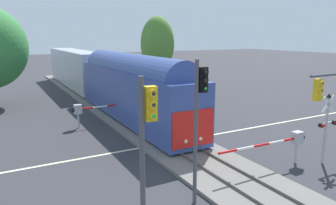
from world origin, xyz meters
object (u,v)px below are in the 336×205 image
(commuter_train, at_px, (99,75))
(crossing_gate_far, at_px, (88,109))
(traffic_signal_median, at_px, (199,110))
(oak_far_right, at_px, (157,44))
(crossing_gate_near, at_px, (289,141))
(traffic_signal_near_left, at_px, (146,142))
(crossing_signal_mast, at_px, (327,122))

(commuter_train, relative_size, crossing_gate_far, 6.23)
(traffic_signal_median, height_order, oak_far_right, oak_far_right)
(crossing_gate_near, relative_size, oak_far_right, 0.63)
(traffic_signal_near_left, height_order, traffic_signal_median, traffic_signal_median)
(commuter_train, bearing_deg, traffic_signal_median, -96.73)
(crossing_signal_mast, distance_m, traffic_signal_median, 8.51)
(commuter_train, distance_m, traffic_signal_near_left, 25.51)
(crossing_gate_near, bearing_deg, crossing_gate_far, 120.47)
(oak_far_right, bearing_deg, crossing_gate_far, -132.48)
(crossing_signal_mast, height_order, traffic_signal_median, traffic_signal_median)
(commuter_train, height_order, crossing_gate_near, commuter_train)
(crossing_gate_far, height_order, oak_far_right, oak_far_right)
(oak_far_right, bearing_deg, traffic_signal_median, -113.69)
(crossing_gate_far, xyz_separation_m, traffic_signal_median, (0.99, -13.52, 2.61))
(commuter_train, relative_size, traffic_signal_median, 6.55)
(commuter_train, distance_m, oak_far_right, 11.48)
(crossing_signal_mast, bearing_deg, oak_far_right, 81.93)
(crossing_signal_mast, relative_size, oak_far_right, 0.42)
(crossing_signal_mast, relative_size, traffic_signal_near_left, 0.67)
(commuter_train, bearing_deg, traffic_signal_near_left, -103.57)
(commuter_train, xyz_separation_m, crossing_gate_near, (3.75, -21.62, -1.40))
(crossing_gate_far, relative_size, traffic_signal_near_left, 1.09)
(traffic_signal_median, xyz_separation_m, oak_far_right, (12.30, 28.04, 1.78))
(commuter_train, height_order, oak_far_right, oak_far_right)
(traffic_signal_median, bearing_deg, commuter_train, 83.27)
(crossing_signal_mast, xyz_separation_m, crossing_gate_far, (-9.34, 13.35, -0.99))
(commuter_train, xyz_separation_m, crossing_signal_mast, (5.69, -22.39, -0.42))
(crossing_signal_mast, bearing_deg, traffic_signal_median, -178.81)
(crossing_gate_far, bearing_deg, traffic_signal_median, -85.82)
(oak_far_right, bearing_deg, commuter_train, -150.40)
(crossing_gate_far, distance_m, traffic_signal_near_left, 16.10)
(commuter_train, relative_size, crossing_gate_near, 6.69)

